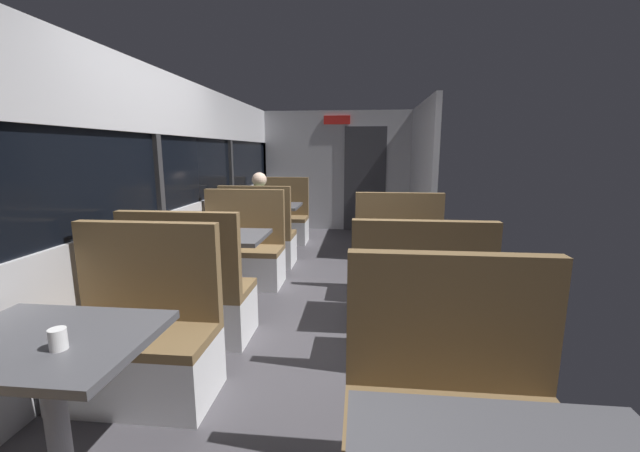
{
  "coord_description": "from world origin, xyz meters",
  "views": [
    {
      "loc": [
        0.47,
        -3.56,
        1.55
      ],
      "look_at": [
        0.05,
        0.52,
        0.76
      ],
      "focal_mm": 22.13,
      "sensor_mm": 36.0,
      "label": 1
    }
  ],
  "objects_px": {
    "bench_near_window_facing_entry": "(140,347)",
    "dining_table_rear_aisle": "(407,255)",
    "bench_far_window_facing_entry": "(280,223)",
    "seated_passenger": "(260,225)",
    "bench_mid_window_facing_entry": "(242,256)",
    "bench_far_window_facing_end": "(259,241)",
    "dining_table_mid_window": "(220,244)",
    "coffee_cup_primary": "(58,339)",
    "bench_rear_aisle_facing_end": "(416,321)",
    "bench_mid_window_facing_end": "(192,301)",
    "dining_table_far_window": "(270,211)",
    "dining_table_near_window": "(48,359)",
    "bench_rear_aisle_facing_entry": "(399,266)",
    "bench_front_aisle_facing_entry": "(453,434)"
  },
  "relations": [
    {
      "from": "seated_passenger",
      "to": "coffee_cup_primary",
      "type": "distance_m",
      "value": 3.82
    },
    {
      "from": "bench_far_window_facing_entry",
      "to": "coffee_cup_primary",
      "type": "height_order",
      "value": "bench_far_window_facing_entry"
    },
    {
      "from": "bench_far_window_facing_entry",
      "to": "bench_front_aisle_facing_entry",
      "type": "xyz_separation_m",
      "value": [
        1.79,
        -4.95,
        0.0
      ]
    },
    {
      "from": "bench_near_window_facing_entry",
      "to": "dining_table_far_window",
      "type": "height_order",
      "value": "bench_near_window_facing_entry"
    },
    {
      "from": "dining_table_mid_window",
      "to": "bench_far_window_facing_entry",
      "type": "height_order",
      "value": "bench_far_window_facing_entry"
    },
    {
      "from": "bench_far_window_facing_entry",
      "to": "seated_passenger",
      "type": "height_order",
      "value": "seated_passenger"
    },
    {
      "from": "bench_mid_window_facing_end",
      "to": "bench_mid_window_facing_entry",
      "type": "distance_m",
      "value": 1.4
    },
    {
      "from": "bench_mid_window_facing_entry",
      "to": "bench_far_window_facing_end",
      "type": "distance_m",
      "value": 0.78
    },
    {
      "from": "dining_table_near_window",
      "to": "bench_far_window_facing_entry",
      "type": "distance_m",
      "value": 5.06
    },
    {
      "from": "bench_mid_window_facing_entry",
      "to": "bench_far_window_facing_end",
      "type": "xyz_separation_m",
      "value": [
        0.0,
        0.78,
        0.0
      ]
    },
    {
      "from": "bench_far_window_facing_end",
      "to": "dining_table_rear_aisle",
      "type": "relative_size",
      "value": 1.22
    },
    {
      "from": "dining_table_mid_window",
      "to": "seated_passenger",
      "type": "xyz_separation_m",
      "value": [
        0.0,
        1.55,
        -0.1
      ]
    },
    {
      "from": "bench_far_window_facing_end",
      "to": "bench_rear_aisle_facing_end",
      "type": "height_order",
      "value": "same"
    },
    {
      "from": "bench_near_window_facing_entry",
      "to": "bench_rear_aisle_facing_end",
      "type": "xyz_separation_m",
      "value": [
        1.79,
        0.58,
        0.0
      ]
    },
    {
      "from": "coffee_cup_primary",
      "to": "bench_near_window_facing_entry",
      "type": "bearing_deg",
      "value": 100.11
    },
    {
      "from": "bench_far_window_facing_end",
      "to": "bench_rear_aisle_facing_entry",
      "type": "height_order",
      "value": "same"
    },
    {
      "from": "bench_mid_window_facing_end",
      "to": "bench_far_window_facing_end",
      "type": "relative_size",
      "value": 1.0
    },
    {
      "from": "bench_far_window_facing_end",
      "to": "bench_rear_aisle_facing_end",
      "type": "xyz_separation_m",
      "value": [
        1.79,
        -2.38,
        0.0
      ]
    },
    {
      "from": "bench_mid_window_facing_end",
      "to": "bench_far_window_facing_end",
      "type": "xyz_separation_m",
      "value": [
        0.0,
        2.18,
        0.0
      ]
    },
    {
      "from": "dining_table_near_window",
      "to": "coffee_cup_primary",
      "type": "bearing_deg",
      "value": -32.51
    },
    {
      "from": "bench_rear_aisle_facing_end",
      "to": "coffee_cup_primary",
      "type": "relative_size",
      "value": 12.22
    },
    {
      "from": "bench_near_window_facing_entry",
      "to": "bench_mid_window_facing_end",
      "type": "bearing_deg",
      "value": 90.0
    },
    {
      "from": "bench_mid_window_facing_end",
      "to": "bench_mid_window_facing_entry",
      "type": "xyz_separation_m",
      "value": [
        0.0,
        1.4,
        0.0
      ]
    },
    {
      "from": "bench_mid_window_facing_entry",
      "to": "dining_table_rear_aisle",
      "type": "distance_m",
      "value": 2.03
    },
    {
      "from": "bench_far_window_facing_entry",
      "to": "bench_front_aisle_facing_entry",
      "type": "relative_size",
      "value": 1.0
    },
    {
      "from": "bench_rear_aisle_facing_entry",
      "to": "seated_passenger",
      "type": "xyz_separation_m",
      "value": [
        -1.79,
        1.05,
        0.21
      ]
    },
    {
      "from": "bench_far_window_facing_entry",
      "to": "coffee_cup_primary",
      "type": "bearing_deg",
      "value": -88.43
    },
    {
      "from": "bench_mid_window_facing_end",
      "to": "dining_table_mid_window",
      "type": "bearing_deg",
      "value": 90.0
    },
    {
      "from": "bench_mid_window_facing_end",
      "to": "coffee_cup_primary",
      "type": "distance_m",
      "value": 1.64
    },
    {
      "from": "bench_mid_window_facing_entry",
      "to": "bench_rear_aisle_facing_end",
      "type": "distance_m",
      "value": 2.4
    },
    {
      "from": "bench_near_window_facing_entry",
      "to": "bench_far_window_facing_entry",
      "type": "height_order",
      "value": "same"
    },
    {
      "from": "bench_far_window_facing_end",
      "to": "dining_table_rear_aisle",
      "type": "bearing_deg",
      "value": -43.12
    },
    {
      "from": "bench_rear_aisle_facing_end",
      "to": "dining_table_mid_window",
      "type": "bearing_deg",
      "value": 153.32
    },
    {
      "from": "bench_mid_window_facing_entry",
      "to": "bench_rear_aisle_facing_end",
      "type": "bearing_deg",
      "value": -41.77
    },
    {
      "from": "bench_near_window_facing_entry",
      "to": "bench_mid_window_facing_end",
      "type": "xyz_separation_m",
      "value": [
        0.0,
        0.78,
        0.0
      ]
    },
    {
      "from": "dining_table_rear_aisle",
      "to": "coffee_cup_primary",
      "type": "relative_size",
      "value": 10.0
    },
    {
      "from": "dining_table_mid_window",
      "to": "seated_passenger",
      "type": "distance_m",
      "value": 1.55
    },
    {
      "from": "bench_near_window_facing_entry",
      "to": "dining_table_rear_aisle",
      "type": "distance_m",
      "value": 2.22
    },
    {
      "from": "dining_table_mid_window",
      "to": "coffee_cup_primary",
      "type": "xyz_separation_m",
      "value": [
        0.14,
        -2.27,
        0.15
      ]
    },
    {
      "from": "dining_table_near_window",
      "to": "bench_mid_window_facing_end",
      "type": "height_order",
      "value": "bench_mid_window_facing_end"
    },
    {
      "from": "dining_table_mid_window",
      "to": "bench_rear_aisle_facing_end",
      "type": "relative_size",
      "value": 0.82
    },
    {
      "from": "dining_table_mid_window",
      "to": "dining_table_far_window",
      "type": "xyz_separation_m",
      "value": [
        0.0,
        2.18,
        0.0
      ]
    },
    {
      "from": "bench_mid_window_facing_end",
      "to": "dining_table_far_window",
      "type": "bearing_deg",
      "value": 90.0
    },
    {
      "from": "dining_table_mid_window",
      "to": "coffee_cup_primary",
      "type": "bearing_deg",
      "value": -86.45
    },
    {
      "from": "bench_front_aisle_facing_entry",
      "to": "bench_rear_aisle_facing_end",
      "type": "bearing_deg",
      "value": 90.0
    },
    {
      "from": "bench_near_window_facing_entry",
      "to": "dining_table_rear_aisle",
      "type": "relative_size",
      "value": 1.22
    },
    {
      "from": "bench_near_window_facing_entry",
      "to": "bench_mid_window_facing_entry",
      "type": "height_order",
      "value": "same"
    },
    {
      "from": "bench_far_window_facing_end",
      "to": "bench_rear_aisle_facing_end",
      "type": "bearing_deg",
      "value": -53.0
    },
    {
      "from": "bench_near_window_facing_entry",
      "to": "bench_rear_aisle_facing_entry",
      "type": "height_order",
      "value": "same"
    },
    {
      "from": "dining_table_far_window",
      "to": "bench_front_aisle_facing_entry",
      "type": "distance_m",
      "value": 4.62
    }
  ]
}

